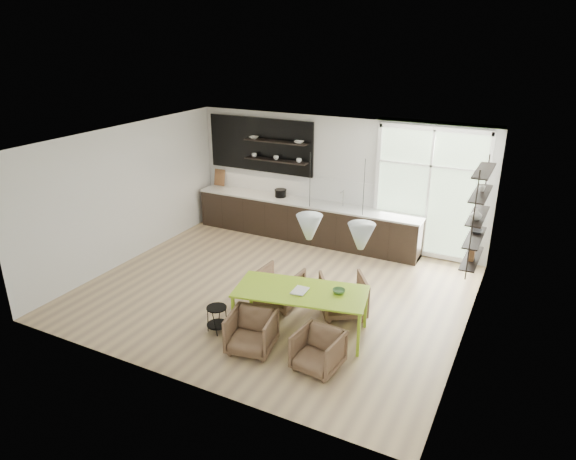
{
  "coord_description": "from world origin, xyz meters",
  "views": [
    {
      "loc": [
        4.21,
        -7.69,
        4.68
      ],
      "look_at": [
        -0.0,
        0.6,
        1.05
      ],
      "focal_mm": 32.0,
      "sensor_mm": 36.0,
      "label": 1
    }
  ],
  "objects_px": {
    "armchair_front_left": "(252,332)",
    "armchair_front_right": "(318,351)",
    "armchair_back_left": "(279,287)",
    "wire_stool": "(217,316)",
    "armchair_back_right": "(343,295)",
    "dining_table": "(301,293)"
  },
  "relations": [
    {
      "from": "armchair_front_left",
      "to": "armchair_front_right",
      "type": "xyz_separation_m",
      "value": [
        1.11,
        0.04,
        -0.02
      ]
    },
    {
      "from": "armchair_front_right",
      "to": "armchair_back_right",
      "type": "bearing_deg",
      "value": 104.98
    },
    {
      "from": "wire_stool",
      "to": "armchair_back_left",
      "type": "bearing_deg",
      "value": 68.92
    },
    {
      "from": "armchair_back_left",
      "to": "wire_stool",
      "type": "distance_m",
      "value": 1.36
    },
    {
      "from": "armchair_back_left",
      "to": "armchair_front_left",
      "type": "relative_size",
      "value": 1.07
    },
    {
      "from": "armchair_back_left",
      "to": "armchair_front_right",
      "type": "height_order",
      "value": "armchair_back_left"
    },
    {
      "from": "armchair_back_left",
      "to": "armchair_back_right",
      "type": "bearing_deg",
      "value": -165.71
    },
    {
      "from": "dining_table",
      "to": "armchair_front_right",
      "type": "distance_m",
      "value": 1.09
    },
    {
      "from": "wire_stool",
      "to": "armchair_front_right",
      "type": "bearing_deg",
      "value": -5.0
    },
    {
      "from": "armchair_back_left",
      "to": "armchair_back_right",
      "type": "xyz_separation_m",
      "value": [
        1.15,
        0.23,
        0.01
      ]
    },
    {
      "from": "dining_table",
      "to": "armchair_back_right",
      "type": "xyz_separation_m",
      "value": [
        0.39,
        0.89,
        -0.37
      ]
    },
    {
      "from": "dining_table",
      "to": "armchair_back_right",
      "type": "bearing_deg",
      "value": 54.39
    },
    {
      "from": "armchair_back_left",
      "to": "armchair_front_left",
      "type": "height_order",
      "value": "armchair_back_left"
    },
    {
      "from": "armchair_back_left",
      "to": "armchair_front_left",
      "type": "bearing_deg",
      "value": 104.5
    },
    {
      "from": "dining_table",
      "to": "wire_stool",
      "type": "bearing_deg",
      "value": -165.82
    },
    {
      "from": "dining_table",
      "to": "armchair_front_left",
      "type": "relative_size",
      "value": 3.19
    },
    {
      "from": "armchair_front_left",
      "to": "armchair_front_right",
      "type": "bearing_deg",
      "value": -8.79
    },
    {
      "from": "dining_table",
      "to": "armchair_back_left",
      "type": "relative_size",
      "value": 3.0
    },
    {
      "from": "armchair_front_right",
      "to": "wire_stool",
      "type": "height_order",
      "value": "armchair_front_right"
    },
    {
      "from": "armchair_front_left",
      "to": "armchair_front_right",
      "type": "relative_size",
      "value": 1.07
    },
    {
      "from": "armchair_back_left",
      "to": "dining_table",
      "type": "bearing_deg",
      "value": 141.83
    },
    {
      "from": "armchair_back_right",
      "to": "armchair_front_left",
      "type": "relative_size",
      "value": 1.09
    }
  ]
}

